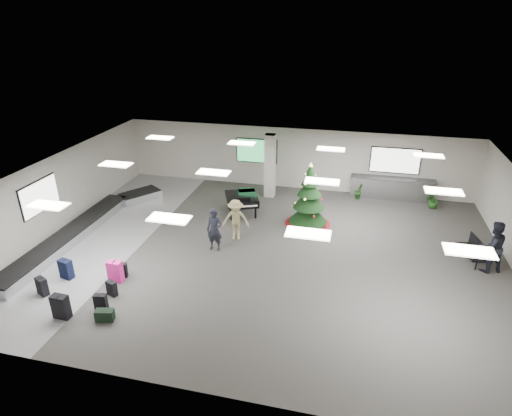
% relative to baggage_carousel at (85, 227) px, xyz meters
% --- Properties ---
extents(ground, '(18.00, 18.00, 0.00)m').
position_rel_baggage_carousel_xyz_m(ground, '(7.84, 0.08, -0.21)').
color(ground, '#353230').
rests_on(ground, ground).
extents(room_envelope, '(18.02, 14.02, 3.21)m').
position_rel_baggage_carousel_xyz_m(room_envelope, '(7.46, 0.75, 2.12)').
color(room_envelope, beige).
rests_on(room_envelope, ground).
extents(baggage_carousel, '(2.28, 9.71, 0.43)m').
position_rel_baggage_carousel_xyz_m(baggage_carousel, '(0.00, 0.00, 0.00)').
color(baggage_carousel, silver).
rests_on(baggage_carousel, ground).
extents(service_counter, '(4.05, 0.65, 1.08)m').
position_rel_baggage_carousel_xyz_m(service_counter, '(12.84, 6.73, 0.33)').
color(service_counter, silver).
rests_on(service_counter, ground).
extents(suitcase_0, '(0.52, 0.30, 0.81)m').
position_rel_baggage_carousel_xyz_m(suitcase_0, '(2.61, -5.18, 0.18)').
color(suitcase_0, black).
rests_on(suitcase_0, ground).
extents(suitcase_1, '(0.41, 0.26, 0.61)m').
position_rel_baggage_carousel_xyz_m(suitcase_1, '(3.60, -4.61, 0.09)').
color(suitcase_1, black).
rests_on(suitcase_1, ground).
extents(pink_suitcase, '(0.50, 0.28, 0.80)m').
position_rel_baggage_carousel_xyz_m(pink_suitcase, '(3.20, -3.04, 0.17)').
color(pink_suitcase, '#F51F91').
rests_on(pink_suitcase, ground).
extents(suitcase_3, '(0.39, 0.27, 0.55)m').
position_rel_baggage_carousel_xyz_m(suitcase_3, '(3.27, -2.74, 0.05)').
color(suitcase_3, black).
rests_on(suitcase_3, ground).
extents(navy_suitcase, '(0.51, 0.37, 0.73)m').
position_rel_baggage_carousel_xyz_m(navy_suitcase, '(1.42, -3.26, 0.14)').
color(navy_suitcase, black).
rests_on(navy_suitcase, ground).
extents(suitcase_5, '(0.47, 0.38, 0.65)m').
position_rel_baggage_carousel_xyz_m(suitcase_5, '(1.25, -4.30, 0.10)').
color(suitcase_5, black).
rests_on(suitcase_5, ground).
extents(green_duffel, '(0.59, 0.39, 0.38)m').
position_rel_baggage_carousel_xyz_m(green_duffel, '(3.95, -5.00, -0.03)').
color(green_duffel, black).
rests_on(green_duffel, ground).
extents(suitcase_7, '(0.40, 0.31, 0.54)m').
position_rel_baggage_carousel_xyz_m(suitcase_7, '(3.50, -3.80, 0.05)').
color(suitcase_7, black).
rests_on(suitcase_7, ground).
extents(christmas_tree, '(2.01, 2.01, 2.86)m').
position_rel_baggage_carousel_xyz_m(christmas_tree, '(9.13, 2.96, 0.77)').
color(christmas_tree, maroon).
rests_on(christmas_tree, ground).
extents(grand_piano, '(1.96, 2.19, 1.04)m').
position_rel_baggage_carousel_xyz_m(grand_piano, '(6.02, 3.29, 0.52)').
color(grand_piano, black).
rests_on(grand_piano, ground).
extents(bench, '(0.76, 1.50, 0.91)m').
position_rel_baggage_carousel_xyz_m(bench, '(15.52, 1.20, 0.30)').
color(bench, black).
rests_on(bench, ground).
extents(traveler_a, '(0.64, 0.44, 1.73)m').
position_rel_baggage_carousel_xyz_m(traveler_a, '(5.86, -0.15, 0.65)').
color(traveler_a, black).
rests_on(traveler_a, ground).
extents(traveler_b, '(1.20, 0.79, 1.73)m').
position_rel_baggage_carousel_xyz_m(traveler_b, '(6.41, 0.90, 0.65)').
color(traveler_b, '#998D5E').
rests_on(traveler_b, ground).
extents(traveler_bench, '(1.14, 1.01, 1.95)m').
position_rel_baggage_carousel_xyz_m(traveler_bench, '(15.92, 0.68, 0.76)').
color(traveler_bench, black).
rests_on(traveler_bench, ground).
extents(potted_plant_left, '(0.50, 0.49, 0.71)m').
position_rel_baggage_carousel_xyz_m(potted_plant_left, '(11.25, 6.33, 0.14)').
color(potted_plant_left, '#143A12').
rests_on(potted_plant_left, ground).
extents(potted_plant_right, '(0.66, 0.66, 0.84)m').
position_rel_baggage_carousel_xyz_m(potted_plant_right, '(14.74, 6.00, 0.21)').
color(potted_plant_right, '#143A12').
rests_on(potted_plant_right, ground).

